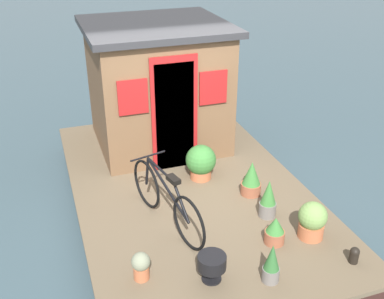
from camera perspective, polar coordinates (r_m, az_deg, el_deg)
The scene contains 13 objects.
ground_plane at distance 7.07m, azimuth -0.53°, elevation -7.06°, with size 60.00×60.00×0.00m, color #384C54.
houseboat_deck at distance 6.96m, azimuth -0.54°, elevation -5.78°, with size 5.35×3.27×0.38m.
houseboat_cabin at distance 7.77m, azimuth -4.28°, elevation 7.92°, with size 2.09×2.25×2.06m.
bicycle at distance 5.87m, azimuth -3.20°, elevation -6.20°, with size 1.69×0.59×0.82m.
potted_plant_basil at distance 5.23m, azimuth -6.31°, elevation -14.02°, with size 0.21×0.21×0.34m.
potted_plant_sage at distance 5.77m, azimuth 10.19°, elevation -9.85°, with size 0.25×0.25×0.36m.
potted_plant_fern at distance 6.60m, azimuth 7.34°, elevation -3.61°, with size 0.29×0.29×0.51m.
potted_plant_rosemary at distance 6.17m, azimuth 9.38°, elevation -6.09°, with size 0.23×0.23×0.54m.
potted_plant_succulent at distance 5.21m, azimuth 9.79°, elevation -13.74°, with size 0.19×0.19×0.49m.
potted_plant_mint at distance 5.91m, azimuth 14.61°, elevation -8.43°, with size 0.36×0.36×0.49m.
potted_plant_ivy at distance 6.91m, azimuth 1.10°, elevation -1.52°, with size 0.46×0.46×0.54m.
charcoal_grill at distance 5.15m, azimuth 2.46°, elevation -13.84°, with size 0.32×0.32×0.32m.
mooring_bollard at distance 5.75m, azimuth 19.40°, elevation -12.14°, with size 0.11×0.11×0.21m.
Camera 1 is at (-5.53, 1.83, 4.01)m, focal length 43.22 mm.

